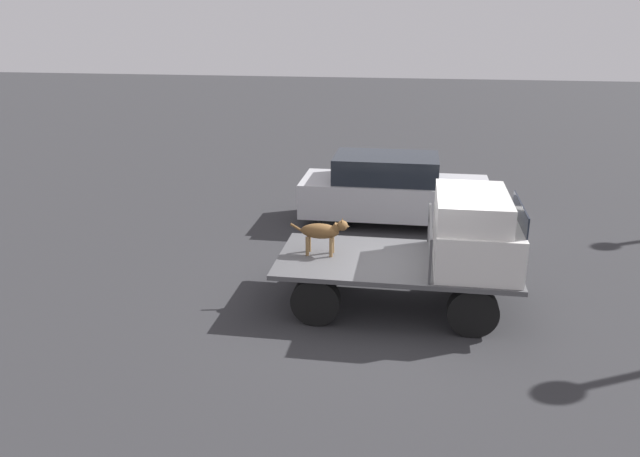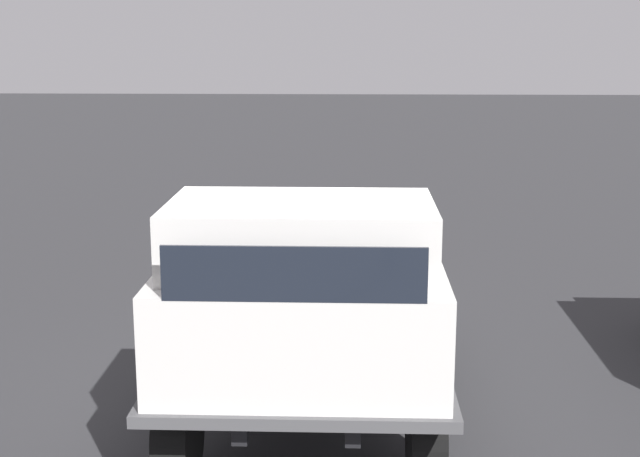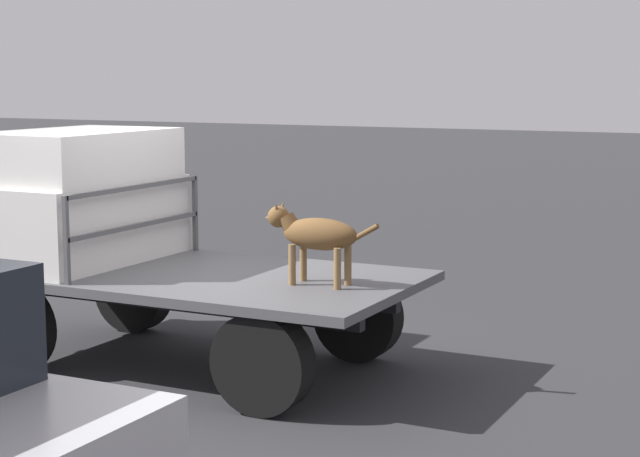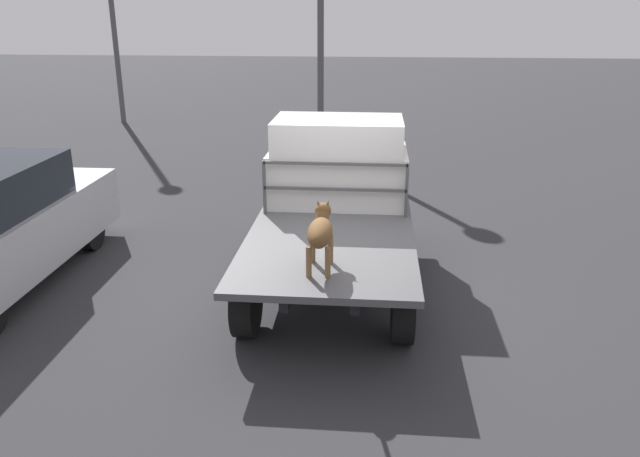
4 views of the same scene
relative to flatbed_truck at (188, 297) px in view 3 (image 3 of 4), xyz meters
name	(u,v)px [view 3 (image 3 of 4)]	position (x,y,z in m)	size (l,w,h in m)	color
ground_plane	(190,366)	(0.00, 0.00, -0.62)	(80.00, 80.00, 0.00)	#2D2D30
flatbed_truck	(188,297)	(0.00, 0.00, 0.00)	(3.99, 2.06, 0.85)	black
truck_cab	(73,199)	(1.25, 0.00, 0.80)	(1.34, 1.94, 1.20)	silver
truck_headboard	(136,212)	(0.54, 0.00, 0.72)	(0.04, 1.94, 0.73)	#4C4C4F
dog	(313,234)	(-1.25, 0.04, 0.65)	(1.03, 0.26, 0.67)	brown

